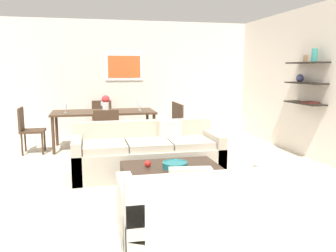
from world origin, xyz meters
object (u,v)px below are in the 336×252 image
(loveseat_white, at_px, (209,214))
(wine_glass_left_near, at_px, (65,106))
(wine_glass_right_far, at_px, (139,104))
(centerpiece_vase, at_px, (106,102))
(apple_on_coffee_table, at_px, (148,164))
(dining_table, at_px, (104,114))
(wine_glass_right_near, at_px, (141,105))
(dining_chair_right_near, at_px, (175,122))
(coffee_table, at_px, (173,183))
(dining_chair_foot, at_px, (106,130))
(dining_chair_head, at_px, (102,117))
(sofa_beige, at_px, (148,155))
(dining_chair_right_far, at_px, (170,119))
(decorative_bowl, at_px, (175,165))
(wine_glass_head, at_px, (103,104))
(wine_glass_foot, at_px, (104,107))
(dining_chair_left_near, at_px, (28,127))

(loveseat_white, bearing_deg, wine_glass_left_near, 109.12)
(wine_glass_right_far, bearing_deg, centerpiece_vase, -174.51)
(apple_on_coffee_table, distance_m, dining_table, 3.03)
(centerpiece_vase, bearing_deg, wine_glass_right_near, -13.30)
(dining_chair_right_near, bearing_deg, coffee_table, -104.24)
(dining_chair_foot, height_order, wine_glass_right_far, wine_glass_right_far)
(dining_chair_head, height_order, dining_chair_foot, same)
(sofa_beige, bearing_deg, loveseat_white, -85.92)
(dining_chair_right_far, relative_size, centerpiece_vase, 2.76)
(apple_on_coffee_table, height_order, dining_chair_head, dining_chair_head)
(decorative_bowl, distance_m, wine_glass_right_near, 3.03)
(sofa_beige, height_order, dining_chair_head, dining_chair_head)
(dining_table, bearing_deg, wine_glass_head, 90.00)
(loveseat_white, distance_m, wine_glass_right_near, 4.27)
(wine_glass_head, bearing_deg, wine_glass_foot, -90.00)
(wine_glass_left_near, relative_size, wine_glass_right_far, 1.03)
(wine_glass_right_far, bearing_deg, dining_table, -171.18)
(dining_chair_right_far, distance_m, centerpiece_vase, 1.45)
(centerpiece_vase, bearing_deg, dining_chair_right_near, -10.54)
(dining_table, height_order, wine_glass_head, wine_glass_head)
(dining_table, relative_size, wine_glass_right_far, 11.86)
(dining_chair_right_near, height_order, wine_glass_left_near, wine_glass_left_near)
(decorative_bowl, height_order, dining_chair_head, dining_chair_head)
(dining_chair_left_near, xyz_separation_m, centerpiece_vase, (1.48, 0.26, 0.42))
(loveseat_white, relative_size, wine_glass_right_near, 9.63)
(dining_chair_head, bearing_deg, dining_chair_foot, -90.00)
(apple_on_coffee_table, distance_m, centerpiece_vase, 3.10)
(dining_chair_foot, bearing_deg, wine_glass_foot, 90.00)
(dining_chair_right_near, xyz_separation_m, dining_chair_left_near, (-2.86, 0.00, 0.00))
(dining_chair_head, bearing_deg, decorative_bowl, -79.78)
(coffee_table, distance_m, dining_chair_head, 4.05)
(coffee_table, bearing_deg, wine_glass_left_near, 115.60)
(loveseat_white, relative_size, wine_glass_right_far, 9.26)
(decorative_bowl, xyz_separation_m, dining_chair_right_near, (0.71, 2.90, 0.08))
(decorative_bowl, bearing_deg, coffee_table, 162.17)
(dining_table, bearing_deg, coffee_table, -77.40)
(wine_glass_right_far, bearing_deg, dining_chair_foot, -126.86)
(decorative_bowl, xyz_separation_m, dining_chair_right_far, (0.71, 3.32, 0.08))
(sofa_beige, distance_m, centerpiece_vase, 2.21)
(dining_chair_right_near, xyz_separation_m, centerpiece_vase, (-1.38, 0.26, 0.42))
(apple_on_coffee_table, relative_size, wine_glass_head, 0.51)
(decorative_bowl, distance_m, centerpiece_vase, 3.27)
(dining_chair_right_near, bearing_deg, dining_chair_right_far, 90.00)
(dining_chair_head, relative_size, wine_glass_head, 5.37)
(apple_on_coffee_table, bearing_deg, dining_chair_foot, 100.57)
(sofa_beige, distance_m, wine_glass_right_near, 1.98)
(wine_glass_right_near, bearing_deg, dining_chair_right_near, -7.73)
(decorative_bowl, distance_m, dining_chair_right_far, 3.40)
(dining_chair_left_near, bearing_deg, dining_chair_right_far, 8.30)
(sofa_beige, bearing_deg, wine_glass_head, 103.15)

